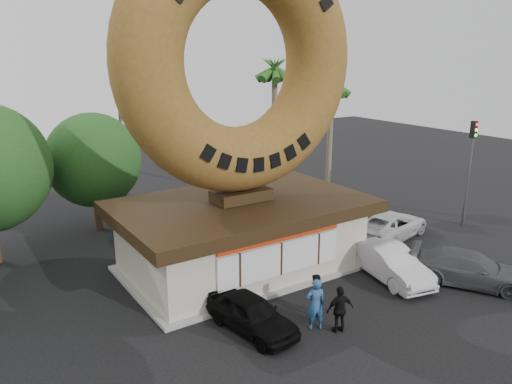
{
  "coord_description": "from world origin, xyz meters",
  "views": [
    {
      "loc": [
        -11.33,
        -12.37,
        9.77
      ],
      "look_at": [
        -0.52,
        4.0,
        4.24
      ],
      "focal_mm": 35.0,
      "sensor_mm": 36.0,
      "label": 1
    }
  ],
  "objects_px": {
    "person_center": "(315,295)",
    "traffic_signal": "(470,160)",
    "person_left": "(316,304)",
    "car_grey": "(470,269)",
    "car_white": "(391,225)",
    "giant_donut": "(240,62)",
    "street_lamp": "(125,145)",
    "car_silver": "(390,263)",
    "car_black": "(252,314)",
    "donut_shop": "(242,232)",
    "person_right": "(340,309)"
  },
  "relations": [
    {
      "from": "traffic_signal",
      "to": "car_black",
      "type": "xyz_separation_m",
      "value": [
        -16.58,
        -2.83,
        -3.2
      ]
    },
    {
      "from": "car_grey",
      "to": "person_center",
      "type": "bearing_deg",
      "value": 135.06
    },
    {
      "from": "street_lamp",
      "to": "person_center",
      "type": "bearing_deg",
      "value": -82.93
    },
    {
      "from": "car_black",
      "to": "car_silver",
      "type": "relative_size",
      "value": 0.86
    },
    {
      "from": "person_center",
      "to": "car_white",
      "type": "height_order",
      "value": "person_center"
    },
    {
      "from": "person_right",
      "to": "car_white",
      "type": "relative_size",
      "value": 0.35
    },
    {
      "from": "street_lamp",
      "to": "traffic_signal",
      "type": "relative_size",
      "value": 1.32
    },
    {
      "from": "person_center",
      "to": "car_black",
      "type": "distance_m",
      "value": 2.65
    },
    {
      "from": "donut_shop",
      "to": "street_lamp",
      "type": "distance_m",
      "value": 10.54
    },
    {
      "from": "person_center",
      "to": "car_black",
      "type": "height_order",
      "value": "person_center"
    },
    {
      "from": "donut_shop",
      "to": "car_black",
      "type": "height_order",
      "value": "donut_shop"
    },
    {
      "from": "person_left",
      "to": "car_silver",
      "type": "distance_m",
      "value": 5.65
    },
    {
      "from": "car_grey",
      "to": "car_silver",
      "type": "bearing_deg",
      "value": 104.91
    },
    {
      "from": "car_silver",
      "to": "car_white",
      "type": "relative_size",
      "value": 0.91
    },
    {
      "from": "street_lamp",
      "to": "person_center",
      "type": "height_order",
      "value": "street_lamp"
    },
    {
      "from": "car_grey",
      "to": "street_lamp",
      "type": "bearing_deg",
      "value": 86.48
    },
    {
      "from": "giant_donut",
      "to": "street_lamp",
      "type": "xyz_separation_m",
      "value": [
        -1.86,
        10.0,
        -4.88
      ]
    },
    {
      "from": "person_center",
      "to": "car_silver",
      "type": "distance_m",
      "value": 4.89
    },
    {
      "from": "person_center",
      "to": "traffic_signal",
      "type": "bearing_deg",
      "value": -172.69
    },
    {
      "from": "person_left",
      "to": "car_grey",
      "type": "xyz_separation_m",
      "value": [
        7.94,
        -0.89,
        -0.27
      ]
    },
    {
      "from": "person_right",
      "to": "car_black",
      "type": "relative_size",
      "value": 0.45
    },
    {
      "from": "car_black",
      "to": "traffic_signal",
      "type": "bearing_deg",
      "value": 1.45
    },
    {
      "from": "giant_donut",
      "to": "car_white",
      "type": "bearing_deg",
      "value": -6.71
    },
    {
      "from": "donut_shop",
      "to": "traffic_signal",
      "type": "relative_size",
      "value": 1.84
    },
    {
      "from": "traffic_signal",
      "to": "car_black",
      "type": "bearing_deg",
      "value": -170.31
    },
    {
      "from": "person_left",
      "to": "street_lamp",
      "type": "bearing_deg",
      "value": -63.71
    },
    {
      "from": "car_silver",
      "to": "person_center",
      "type": "bearing_deg",
      "value": -161.35
    },
    {
      "from": "car_silver",
      "to": "car_grey",
      "type": "bearing_deg",
      "value": -31.78
    },
    {
      "from": "person_left",
      "to": "car_grey",
      "type": "height_order",
      "value": "person_left"
    },
    {
      "from": "person_left",
      "to": "donut_shop",
      "type": "bearing_deg",
      "value": -73.85
    },
    {
      "from": "car_black",
      "to": "car_silver",
      "type": "height_order",
      "value": "car_silver"
    },
    {
      "from": "person_left",
      "to": "person_right",
      "type": "relative_size",
      "value": 1.11
    },
    {
      "from": "giant_donut",
      "to": "person_left",
      "type": "height_order",
      "value": "giant_donut"
    },
    {
      "from": "street_lamp",
      "to": "person_left",
      "type": "height_order",
      "value": "street_lamp"
    },
    {
      "from": "donut_shop",
      "to": "traffic_signal",
      "type": "bearing_deg",
      "value": -8.1
    },
    {
      "from": "street_lamp",
      "to": "car_black",
      "type": "distance_m",
      "value": 15.34
    },
    {
      "from": "giant_donut",
      "to": "street_lamp",
      "type": "distance_m",
      "value": 11.28
    },
    {
      "from": "giant_donut",
      "to": "person_left",
      "type": "bearing_deg",
      "value": -95.61
    },
    {
      "from": "giant_donut",
      "to": "street_lamp",
      "type": "bearing_deg",
      "value": 100.51
    },
    {
      "from": "person_center",
      "to": "car_white",
      "type": "distance_m",
      "value": 9.8
    },
    {
      "from": "person_left",
      "to": "car_black",
      "type": "distance_m",
      "value": 2.33
    },
    {
      "from": "street_lamp",
      "to": "car_grey",
      "type": "height_order",
      "value": "street_lamp"
    },
    {
      "from": "car_grey",
      "to": "car_white",
      "type": "relative_size",
      "value": 0.99
    },
    {
      "from": "street_lamp",
      "to": "car_white",
      "type": "xyz_separation_m",
      "value": [
        10.75,
        -11.05,
        -3.79
      ]
    },
    {
      "from": "person_right",
      "to": "car_grey",
      "type": "bearing_deg",
      "value": -167.78
    },
    {
      "from": "giant_donut",
      "to": "street_lamp",
      "type": "relative_size",
      "value": 1.39
    },
    {
      "from": "giant_donut",
      "to": "car_silver",
      "type": "bearing_deg",
      "value": -43.32
    },
    {
      "from": "car_silver",
      "to": "street_lamp",
      "type": "bearing_deg",
      "value": 125.99
    },
    {
      "from": "person_right",
      "to": "person_center",
      "type": "bearing_deg",
      "value": -77.0
    },
    {
      "from": "car_white",
      "to": "person_left",
      "type": "bearing_deg",
      "value": 104.77
    }
  ]
}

